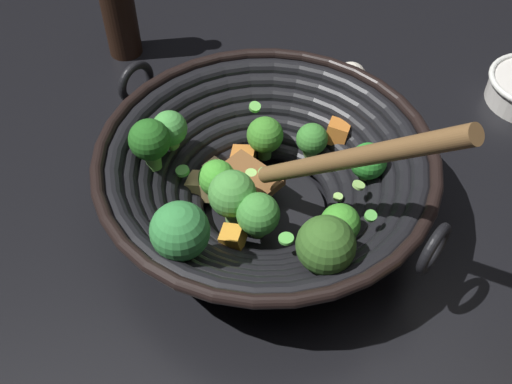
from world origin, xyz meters
TOP-DOWN VIEW (x-y plane):
  - ground_plane at (0.00, 0.00)m, footprint 4.00×4.00m
  - wok at (0.00, 0.00)m, footprint 0.37×0.37m
  - soy_sauce_bottle at (0.17, -0.34)m, footprint 0.05×0.05m
  - garlic_bulb at (-0.15, -0.21)m, footprint 0.04×0.04m

SIDE VIEW (x-z plane):
  - ground_plane at x=0.00m, z-range 0.00..0.00m
  - garlic_bulb at x=-0.15m, z-range 0.00..0.04m
  - wok at x=0.00m, z-range -0.06..0.20m
  - soy_sauce_bottle at x=0.17m, z-range -0.02..0.19m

